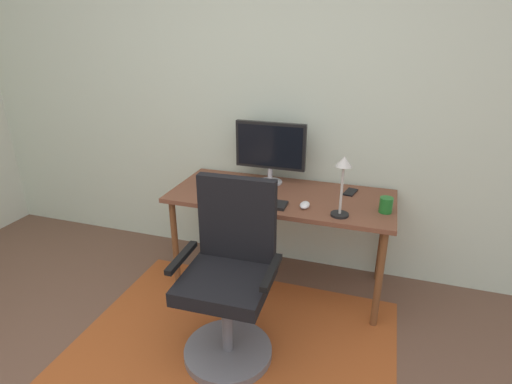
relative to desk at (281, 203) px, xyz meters
The scene contains 10 objects.
wall_back 0.79m from the desk, 114.65° to the left, with size 6.00×0.10×2.60m, color silver.
area_rug 0.95m from the desk, 97.31° to the right, with size 1.87×1.39×0.01m, color #A04B1F.
desk is the anchor object (origin of this frame).
monitor 0.40m from the desk, 125.74° to the left, with size 0.51×0.18×0.45m.
keyboard 0.25m from the desk, 122.65° to the right, with size 0.43×0.13×0.02m, color black.
computer_mouse 0.27m from the desk, 40.27° to the right, with size 0.06×0.10×0.03m, color white.
coffee_cup 0.70m from the desk, ahead, with size 0.08×0.08×0.10m, color #1D6924.
cell_phone 0.49m from the desk, 21.15° to the left, with size 0.07×0.14×0.01m, color black.
desk_lamp 0.58m from the desk, 27.52° to the right, with size 0.11×0.11×0.37m.
office_chair 0.78m from the desk, 97.03° to the right, with size 0.55×0.51×1.03m.
Camera 1 is at (0.81, -0.68, 1.76)m, focal length 28.36 mm.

